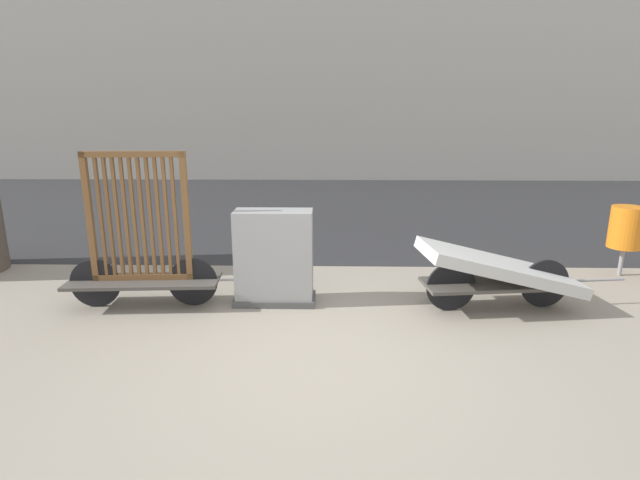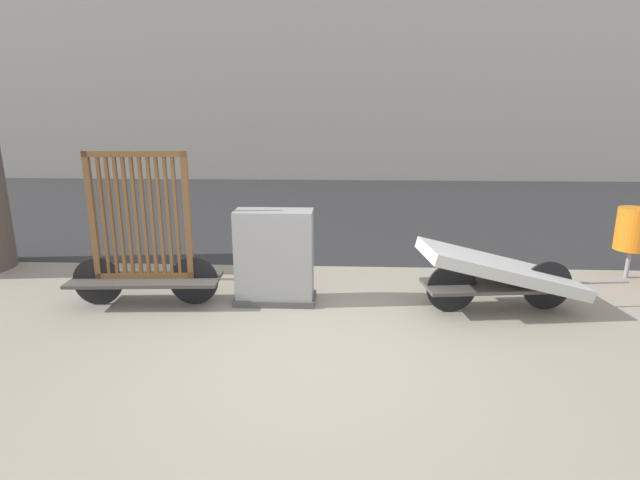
{
  "view_description": "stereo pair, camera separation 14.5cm",
  "coord_description": "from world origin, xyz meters",
  "px_view_note": "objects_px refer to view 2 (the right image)",
  "views": [
    {
      "loc": [
        0.12,
        -4.3,
        2.31
      ],
      "look_at": [
        0.0,
        1.39,
        0.84
      ],
      "focal_mm": 28.0,
      "sensor_mm": 36.0,
      "label": 1
    },
    {
      "loc": [
        0.26,
        -4.29,
        2.31
      ],
      "look_at": [
        0.0,
        1.39,
        0.84
      ],
      "focal_mm": 28.0,
      "sensor_mm": 36.0,
      "label": 2
    }
  ],
  "objects_px": {
    "bike_cart_with_mattress": "(501,272)",
    "utility_cabinet": "(275,260)",
    "bike_cart_with_bedframe": "(144,253)",
    "trash_bin": "(633,230)"
  },
  "relations": [
    {
      "from": "bike_cart_with_mattress",
      "to": "trash_bin",
      "type": "height_order",
      "value": "trash_bin"
    },
    {
      "from": "utility_cabinet",
      "to": "bike_cart_with_mattress",
      "type": "bearing_deg",
      "value": -3.23
    },
    {
      "from": "bike_cart_with_bedframe",
      "to": "bike_cart_with_mattress",
      "type": "height_order",
      "value": "bike_cart_with_bedframe"
    },
    {
      "from": "bike_cart_with_mattress",
      "to": "utility_cabinet",
      "type": "xyz_separation_m",
      "value": [
        -2.7,
        0.15,
        0.07
      ]
    },
    {
      "from": "bike_cart_with_bedframe",
      "to": "utility_cabinet",
      "type": "xyz_separation_m",
      "value": [
        1.56,
        0.15,
        -0.12
      ]
    },
    {
      "from": "utility_cabinet",
      "to": "trash_bin",
      "type": "relative_size",
      "value": 1.15
    },
    {
      "from": "bike_cart_with_mattress",
      "to": "utility_cabinet",
      "type": "distance_m",
      "value": 2.71
    },
    {
      "from": "bike_cart_with_bedframe",
      "to": "trash_bin",
      "type": "bearing_deg",
      "value": 7.73
    },
    {
      "from": "bike_cart_with_bedframe",
      "to": "trash_bin",
      "type": "distance_m",
      "value": 6.59
    },
    {
      "from": "bike_cart_with_bedframe",
      "to": "bike_cart_with_mattress",
      "type": "bearing_deg",
      "value": -3.73
    }
  ]
}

